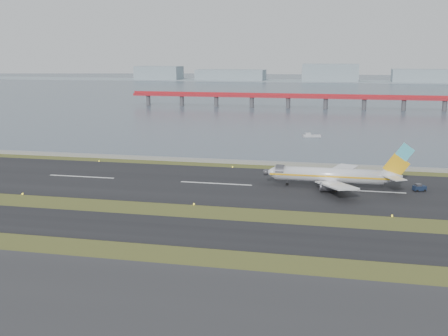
{
  "coord_description": "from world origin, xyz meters",
  "views": [
    {
      "loc": [
        34.74,
        -115.73,
        35.1
      ],
      "look_at": [
        4.05,
        22.0,
        6.21
      ],
      "focal_mm": 45.0,
      "sensor_mm": 36.0,
      "label": 1
    }
  ],
  "objects": [
    {
      "name": "runway_strip",
      "position": [
        0.0,
        30.0,
        0.05
      ],
      "size": [
        1000.0,
        45.0,
        0.1
      ],
      "primitive_type": "cube",
      "color": "black",
      "rests_on": "ground"
    },
    {
      "name": "seawall",
      "position": [
        0.0,
        60.0,
        0.5
      ],
      "size": [
        1000.0,
        2.5,
        1.0
      ],
      "primitive_type": "cube",
      "color": "gray",
      "rests_on": "ground"
    },
    {
      "name": "ground",
      "position": [
        0.0,
        0.0,
        0.0
      ],
      "size": [
        1000.0,
        1000.0,
        0.0
      ],
      "primitive_type": "plane",
      "color": "#324318",
      "rests_on": "ground"
    },
    {
      "name": "taxiway_strip",
      "position": [
        0.0,
        -12.0,
        0.05
      ],
      "size": [
        1000.0,
        18.0,
        0.1
      ],
      "primitive_type": "cube",
      "color": "black",
      "rests_on": "ground"
    },
    {
      "name": "pushback_tug",
      "position": [
        53.44,
        33.1,
        0.98
      ],
      "size": [
        3.6,
        2.88,
        2.02
      ],
      "rotation": [
        0.0,
        0.0,
        0.41
      ],
      "color": "#131F36",
      "rests_on": "ground"
    },
    {
      "name": "workboat_near",
      "position": [
        19.46,
        124.22,
        0.57
      ],
      "size": [
        7.83,
        4.25,
        1.82
      ],
      "rotation": [
        0.0,
        0.0,
        0.27
      ],
      "color": "#BABABF",
      "rests_on": "ground"
    },
    {
      "name": "airliner",
      "position": [
        31.81,
        31.93,
        3.46
      ],
      "size": [
        38.52,
        32.89,
        12.8
      ],
      "color": "white",
      "rests_on": "ground"
    },
    {
      "name": "bay_water",
      "position": [
        0.0,
        460.0,
        0.0
      ],
      "size": [
        1400.0,
        800.0,
        1.3
      ],
      "primitive_type": "cube",
      "color": "#42525F",
      "rests_on": "ground"
    },
    {
      "name": "apron_strip",
      "position": [
        0.0,
        -55.0,
        0.05
      ],
      "size": [
        1000.0,
        50.0,
        0.1
      ],
      "primitive_type": "cube",
      "color": "#2B2B2D",
      "rests_on": "ground"
    },
    {
      "name": "red_pier",
      "position": [
        20.0,
        250.0,
        7.28
      ],
      "size": [
        260.0,
        5.0,
        10.2
      ],
      "color": "#AB1D25",
      "rests_on": "ground"
    },
    {
      "name": "far_shoreline",
      "position": [
        13.62,
        620.0,
        6.07
      ],
      "size": [
        1400.0,
        80.0,
        60.5
      ],
      "color": "#8C9CA5",
      "rests_on": "ground"
    }
  ]
}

